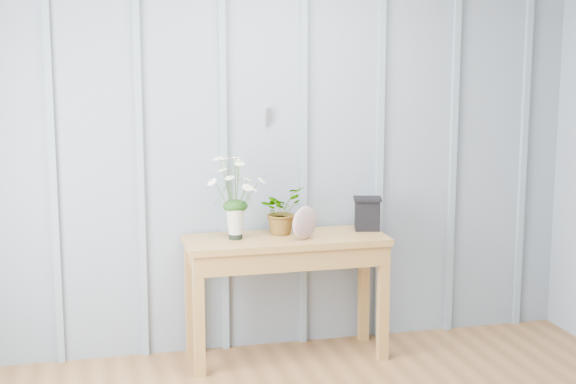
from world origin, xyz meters
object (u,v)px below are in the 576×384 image
object	(u,v)px
sideboard	(286,255)
daisy_vase	(235,185)
felt_disc_vessel	(305,223)
carved_box	(367,213)

from	to	relation	value
sideboard	daisy_vase	bearing A→B (deg)	175.91
sideboard	daisy_vase	distance (m)	0.53
felt_disc_vessel	carved_box	distance (m)	0.47
sideboard	felt_disc_vessel	xyz separation A→B (m)	(0.09, -0.09, 0.21)
sideboard	felt_disc_vessel	bearing A→B (deg)	-45.35
daisy_vase	carved_box	distance (m)	0.86
sideboard	felt_disc_vessel	world-z (taller)	felt_disc_vessel
carved_box	sideboard	bearing A→B (deg)	-173.41
felt_disc_vessel	carved_box	size ratio (longest dim) A/B	0.97
daisy_vase	felt_disc_vessel	bearing A→B (deg)	-16.16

